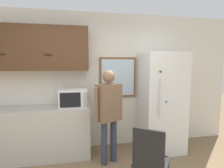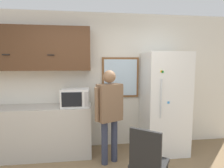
% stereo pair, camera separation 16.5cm
% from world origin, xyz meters
% --- Properties ---
extents(back_wall, '(6.00, 0.06, 2.70)m').
position_xyz_m(back_wall, '(0.00, 1.93, 1.35)').
color(back_wall, silver).
rests_on(back_wall, ground_plane).
extents(counter, '(2.11, 0.57, 0.92)m').
position_xyz_m(counter, '(-1.15, 1.62, 0.46)').
color(counter, '#BCB7AD').
rests_on(counter, ground_plane).
extents(upper_cabinets, '(2.11, 0.35, 0.79)m').
position_xyz_m(upper_cabinets, '(-1.15, 1.74, 1.97)').
color(upper_cabinets, '#51331E').
extents(microwave, '(0.49, 0.39, 0.32)m').
position_xyz_m(microwave, '(-0.38, 1.58, 1.09)').
color(microwave, white).
rests_on(microwave, counter).
extents(person, '(0.51, 0.37, 1.59)m').
position_xyz_m(person, '(0.21, 1.23, 0.96)').
color(person, '#33384C').
rests_on(person, ground_plane).
extents(refrigerator, '(0.78, 0.73, 1.91)m').
position_xyz_m(refrigerator, '(1.31, 1.54, 0.95)').
color(refrigerator, white).
rests_on(refrigerator, ground_plane).
extents(chair, '(0.59, 0.59, 0.92)m').
position_xyz_m(chair, '(0.60, 0.36, 0.50)').
color(chair, black).
rests_on(chair, ground_plane).
extents(window, '(0.75, 0.05, 0.81)m').
position_xyz_m(window, '(0.51, 1.89, 1.43)').
color(window, brown).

